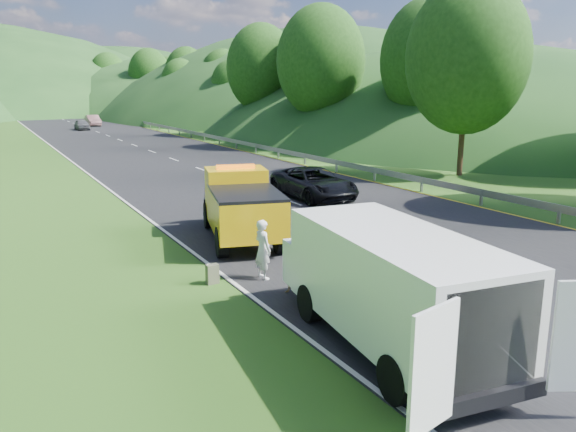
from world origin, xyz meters
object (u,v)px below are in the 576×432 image
child (294,294)px  passing_suv (314,198)px  woman (263,279)px  white_van (390,282)px  suitcase (212,274)px  worker (499,361)px  spare_tire (517,387)px  tow_truck (241,205)px

child → passing_suv: (7.20, 10.83, 0.00)m
woman → white_van: bearing=177.1°
suitcase → worker: bearing=-64.3°
white_van → child: white_van is taller
woman → suitcase: size_ratio=3.09×
worker → passing_suv: (5.44, 16.05, 0.00)m
suitcase → spare_tire: (2.85, -7.83, -0.28)m
worker → spare_tire: 1.00m
tow_truck → worker: size_ratio=3.30×
tow_truck → white_van: bearing=-79.9°
tow_truck → passing_suv: bearing=55.0°
white_van → worker: 2.63m
worker → passing_suv: 16.94m
worker → passing_suv: bearing=39.1°
suitcase → child: bearing=-47.9°
child → worker: worker is taller
woman → child: bearing=179.8°
suitcase → woman: bearing=-12.9°
white_van → child: size_ratio=7.85×
tow_truck → passing_suv: size_ratio=1.17×
woman → suitcase: woman is taller
tow_truck → passing_suv: 8.14m
tow_truck → woman: (-1.22, -4.22, -1.24)m
tow_truck → spare_tire: size_ratio=9.24×
white_van → spare_tire: (1.02, -2.46, -1.41)m
worker → spare_tire: bearing=-153.2°
child → white_van: bearing=-48.1°
woman → worker: size_ratio=0.90×
white_van → passing_suv: (6.97, 14.44, -1.41)m
woman → spare_tire: woman is taller
worker → woman: bearing=74.2°
white_van → woman: size_ratio=4.30×
woman → spare_tire: bearing=-176.8°
white_van → woman: white_van is taller
woman → spare_tire: size_ratio=2.53×
child → passing_suv: size_ratio=0.18×
tow_truck → white_van: 9.31m
woman → suitcase: bearing=69.4°
woman → passing_suv: woman is taller
worker → white_van: bearing=101.6°
tow_truck → woman: 4.57m
worker → passing_suv: size_ratio=0.35×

